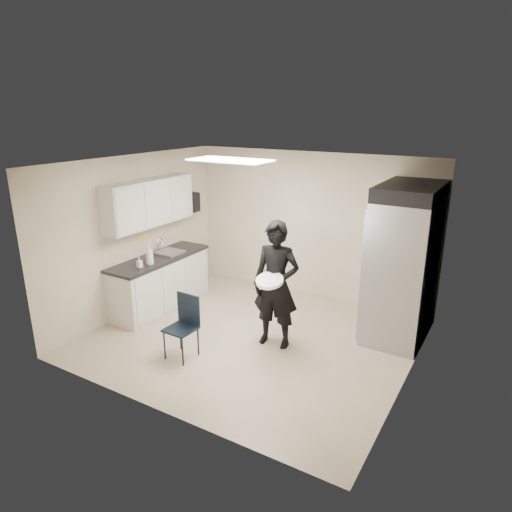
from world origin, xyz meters
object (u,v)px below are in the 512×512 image
Objects in this scene: lower_counter at (160,283)px; man_tuxedo at (276,285)px; commercial_fridge at (403,269)px; folding_chair at (181,329)px.

lower_counter is 2.38m from man_tuxedo.
man_tuxedo reaches higher than lower_counter.
commercial_fridge is at bearing 32.79° from man_tuxedo.
man_tuxedo is (-1.46, -1.22, -0.13)m from commercial_fridge.
commercial_fridge is 3.32m from folding_chair.
man_tuxedo is (0.93, 1.00, 0.49)m from folding_chair.
lower_counter is at bearing -164.12° from commercial_fridge.
commercial_fridge is (3.78, 1.07, 0.62)m from lower_counter.
folding_chair is 1.45m from man_tuxedo.
folding_chair is at bearing -140.06° from man_tuxedo.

